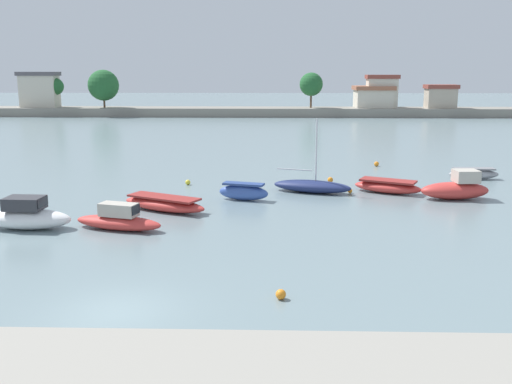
{
  "coord_description": "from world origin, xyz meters",
  "views": [
    {
      "loc": [
        5.34,
        -18.12,
        8.03
      ],
      "look_at": [
        4.37,
        15.76,
        0.87
      ],
      "focal_mm": 40.2,
      "sensor_mm": 36.0,
      "label": 1
    }
  ],
  "objects": [
    {
      "name": "ground_plane",
      "position": [
        0.0,
        0.0,
        0.0
      ],
      "size": [
        400.0,
        400.0,
        0.0
      ],
      "primitive_type": "plane",
      "color": "slate"
    },
    {
      "name": "moored_boat_4",
      "position": [
        3.53,
        17.38,
        0.53
      ],
      "size": [
        3.38,
        1.78,
        1.11
      ],
      "rotation": [
        0.0,
        0.0,
        -0.27
      ],
      "color": "#3856A8",
      "rests_on": "ground"
    },
    {
      "name": "mooring_buoy_3",
      "position": [
        14.33,
        30.92,
        0.21
      ],
      "size": [
        0.41,
        0.41,
        0.41
      ],
      "primitive_type": "sphere",
      "color": "orange",
      "rests_on": "ground"
    },
    {
      "name": "moored_boat_6",
      "position": [
        13.14,
        19.91,
        0.42
      ],
      "size": [
        4.8,
        3.46,
        0.89
      ],
      "rotation": [
        0.0,
        0.0,
        -0.45
      ],
      "color": "#C63833",
      "rests_on": "ground"
    },
    {
      "name": "moored_boat_8",
      "position": [
        20.65,
        25.12,
        0.41
      ],
      "size": [
        3.74,
        1.1,
        0.85
      ],
      "rotation": [
        0.0,
        0.0,
        -0.01
      ],
      "color": "#9E9EA3",
      "rests_on": "ground"
    },
    {
      "name": "mooring_buoy_0",
      "position": [
        5.68,
        1.23,
        0.19
      ],
      "size": [
        0.38,
        0.38,
        0.38
      ],
      "primitive_type": "sphere",
      "color": "orange",
      "rests_on": "ground"
    },
    {
      "name": "moored_boat_7",
      "position": [
        17.14,
        18.08,
        0.7
      ],
      "size": [
        4.49,
        2.05,
        1.88
      ],
      "rotation": [
        0.0,
        0.0,
        0.08
      ],
      "color": "#C63833",
      "rests_on": "ground"
    },
    {
      "name": "distant_shoreline",
      "position": [
        -0.44,
        86.74,
        2.22
      ],
      "size": [
        114.88,
        8.27,
        8.31
      ],
      "color": "gray",
      "rests_on": "ground"
    },
    {
      "name": "moored_boat_5",
      "position": [
        8.04,
        19.88,
        0.43
      ],
      "size": [
        5.6,
        3.28,
        4.98
      ],
      "rotation": [
        0.0,
        0.0,
        -0.32
      ],
      "color": "navy",
      "rests_on": "ground"
    },
    {
      "name": "moored_boat_2",
      "position": [
        -2.59,
        10.3,
        0.5
      ],
      "size": [
        5.01,
        2.6,
        1.39
      ],
      "rotation": [
        0.0,
        0.0,
        -0.27
      ],
      "color": "#C63833",
      "rests_on": "ground"
    },
    {
      "name": "moored_boat_3",
      "position": [
        -0.99,
        14.41,
        0.41
      ],
      "size": [
        5.69,
        3.89,
        0.86
      ],
      "rotation": [
        0.0,
        0.0,
        -0.46
      ],
      "color": "#C63833",
      "rests_on": "ground"
    },
    {
      "name": "mooring_buoy_1",
      "position": [
        -0.74,
        22.24,
        0.19
      ],
      "size": [
        0.37,
        0.37,
        0.37
      ],
      "primitive_type": "sphere",
      "color": "yellow",
      "rests_on": "ground"
    },
    {
      "name": "mooring_buoy_4",
      "position": [
        10.59,
        19.72,
        0.15
      ],
      "size": [
        0.3,
        0.3,
        0.3
      ],
      "primitive_type": "sphere",
      "color": "orange",
      "rests_on": "ground"
    },
    {
      "name": "mooring_buoy_2",
      "position": [
        9.62,
        23.43,
        0.2
      ],
      "size": [
        0.4,
        0.4,
        0.4
      ],
      "primitive_type": "sphere",
      "color": "orange",
      "rests_on": "ground"
    },
    {
      "name": "moored_boat_1",
      "position": [
        -7.35,
        10.31,
        0.66
      ],
      "size": [
        4.64,
        2.0,
        1.68
      ],
      "rotation": [
        0.0,
        0.0,
        -0.05
      ],
      "color": "white",
      "rests_on": "ground"
    }
  ]
}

